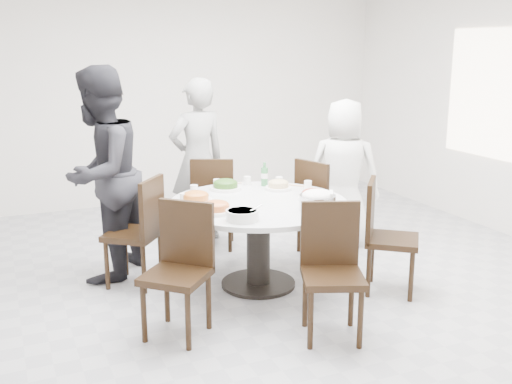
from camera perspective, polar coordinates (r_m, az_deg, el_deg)
name	(u,v)px	position (r m, az deg, el deg)	size (l,w,h in m)	color
floor	(259,277)	(5.41, 0.28, -8.14)	(6.00, 6.00, 0.01)	#A7A8AC
wall_back	(165,94)	(7.88, -8.67, 9.17)	(6.00, 0.01, 2.80)	white
dining_table	(258,244)	(5.12, 0.22, -4.97)	(1.50, 1.50, 0.75)	silver
chair_ne	(324,206)	(5.94, 6.48, -1.35)	(0.42, 0.42, 0.95)	black
chair_n	(214,202)	(6.09, -4.05, -0.93)	(0.42, 0.42, 0.95)	black
chair_nw	(133,232)	(5.22, -11.65, -3.72)	(0.42, 0.42, 0.95)	black
chair_sw	(176,273)	(4.26, -7.65, -7.63)	(0.42, 0.42, 0.95)	black
chair_s	(333,274)	(4.23, 7.33, -7.77)	(0.42, 0.42, 0.95)	black
chair_se	(392,237)	(5.09, 12.87, -4.24)	(0.42, 0.42, 0.95)	black
diner_right	(344,173)	(6.17, 8.33, 1.82)	(0.74, 0.48, 1.51)	white
diner_middle	(197,161)	(6.24, -5.60, 2.98)	(0.62, 0.41, 1.71)	black
diner_left	(101,175)	(5.35, -14.57, 1.60)	(0.91, 0.71, 1.86)	black
dish_greens	(226,186)	(5.41, -2.92, 0.60)	(0.28, 0.28, 0.07)	white
dish_pale	(278,186)	(5.41, 2.14, 0.57)	(0.24, 0.24, 0.06)	white
dish_orange	(196,198)	(5.00, -5.76, -0.57)	(0.28, 0.28, 0.07)	white
dish_redbrown	(314,196)	(5.07, 5.55, -0.40)	(0.27, 0.27, 0.07)	white
dish_tofu	(216,208)	(4.68, -3.84, -1.56)	(0.27, 0.27, 0.07)	white
rice_bowl	(317,203)	(4.75, 5.87, -1.03)	(0.29, 0.29, 0.12)	silver
soup_bowl	(242,215)	(4.47, -1.33, -2.22)	(0.25, 0.25, 0.08)	white
beverage_bottle	(264,174)	(5.54, 0.81, 1.71)	(0.06, 0.06, 0.22)	#2E733C
tea_cups	(229,182)	(5.52, -2.58, 0.92)	(0.07, 0.07, 0.08)	white
chopsticks	(228,185)	(5.59, -2.64, 0.71)	(0.24, 0.04, 0.01)	tan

